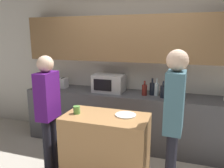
{
  "coord_description": "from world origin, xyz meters",
  "views": [
    {
      "loc": [
        0.84,
        -2.08,
        1.87
      ],
      "look_at": [
        -0.01,
        0.56,
        1.26
      ],
      "focal_mm": 35.0,
      "sensor_mm": 36.0,
      "label": 1
    }
  ],
  "objects_px": {
    "bottle_1": "(152,89)",
    "person_left": "(48,106)",
    "bottle_3": "(163,91)",
    "bottle_6": "(181,91)",
    "bottle_0": "(144,90)",
    "bottle_5": "(176,91)",
    "person_center": "(174,114)",
    "bottle_4": "(170,89)",
    "cup_0": "(77,110)",
    "toaster": "(61,83)",
    "microwave": "(109,83)",
    "bottle_2": "(157,89)",
    "plate_on_island": "(126,115)"
  },
  "relations": [
    {
      "from": "bottle_1",
      "to": "person_left",
      "type": "relative_size",
      "value": 0.17
    },
    {
      "from": "bottle_3",
      "to": "bottle_6",
      "type": "bearing_deg",
      "value": 2.21
    },
    {
      "from": "bottle_6",
      "to": "bottle_0",
      "type": "bearing_deg",
      "value": 176.04
    },
    {
      "from": "bottle_5",
      "to": "person_center",
      "type": "xyz_separation_m",
      "value": [
        0.02,
        -1.11,
        0.01
      ]
    },
    {
      "from": "bottle_0",
      "to": "bottle_6",
      "type": "distance_m",
      "value": 0.57
    },
    {
      "from": "bottle_1",
      "to": "bottle_4",
      "type": "bearing_deg",
      "value": 19.26
    },
    {
      "from": "bottle_5",
      "to": "person_left",
      "type": "relative_size",
      "value": 0.18
    },
    {
      "from": "bottle_6",
      "to": "cup_0",
      "type": "bearing_deg",
      "value": -140.34
    },
    {
      "from": "toaster",
      "to": "person_center",
      "type": "bearing_deg",
      "value": -28.77
    },
    {
      "from": "cup_0",
      "to": "bottle_1",
      "type": "bearing_deg",
      "value": 55.09
    },
    {
      "from": "bottle_3",
      "to": "bottle_4",
      "type": "xyz_separation_m",
      "value": [
        0.09,
        0.21,
        0.0
      ]
    },
    {
      "from": "person_left",
      "to": "bottle_3",
      "type": "bearing_deg",
      "value": 124.0
    },
    {
      "from": "microwave",
      "to": "bottle_1",
      "type": "height_order",
      "value": "microwave"
    },
    {
      "from": "bottle_6",
      "to": "person_left",
      "type": "xyz_separation_m",
      "value": [
        -1.67,
        -1.02,
        -0.08
      ]
    },
    {
      "from": "bottle_2",
      "to": "bottle_5",
      "type": "relative_size",
      "value": 0.96
    },
    {
      "from": "bottle_4",
      "to": "bottle_1",
      "type": "bearing_deg",
      "value": -160.74
    },
    {
      "from": "toaster",
      "to": "person_left",
      "type": "xyz_separation_m",
      "value": [
        0.48,
        -1.13,
        -0.05
      ]
    },
    {
      "from": "bottle_0",
      "to": "bottle_6",
      "type": "bearing_deg",
      "value": -3.96
    },
    {
      "from": "microwave",
      "to": "bottle_4",
      "type": "distance_m",
      "value": 1.02
    },
    {
      "from": "bottle_0",
      "to": "bottle_2",
      "type": "xyz_separation_m",
      "value": [
        0.19,
        0.05,
        0.01
      ]
    },
    {
      "from": "bottle_2",
      "to": "person_left",
      "type": "height_order",
      "value": "person_left"
    },
    {
      "from": "toaster",
      "to": "cup_0",
      "type": "height_order",
      "value": "toaster"
    },
    {
      "from": "bottle_6",
      "to": "plate_on_island",
      "type": "xyz_separation_m",
      "value": [
        -0.64,
        -0.91,
        -0.13
      ]
    },
    {
      "from": "bottle_2",
      "to": "cup_0",
      "type": "xyz_separation_m",
      "value": [
        -0.86,
        -1.12,
        -0.08
      ]
    },
    {
      "from": "person_center",
      "to": "bottle_4",
      "type": "bearing_deg",
      "value": 8.86
    },
    {
      "from": "bottle_1",
      "to": "person_center",
      "type": "relative_size",
      "value": 0.16
    },
    {
      "from": "bottle_0",
      "to": "bottle_6",
      "type": "xyz_separation_m",
      "value": [
        0.57,
        -0.04,
        0.03
      ]
    },
    {
      "from": "bottle_4",
      "to": "bottle_5",
      "type": "bearing_deg",
      "value": -51.64
    },
    {
      "from": "bottle_2",
      "to": "cup_0",
      "type": "relative_size",
      "value": 2.85
    },
    {
      "from": "bottle_5",
      "to": "bottle_6",
      "type": "distance_m",
      "value": 0.1
    },
    {
      "from": "bottle_4",
      "to": "cup_0",
      "type": "height_order",
      "value": "bottle_4"
    },
    {
      "from": "bottle_1",
      "to": "bottle_2",
      "type": "bearing_deg",
      "value": -6.49
    },
    {
      "from": "toaster",
      "to": "plate_on_island",
      "type": "height_order",
      "value": "toaster"
    },
    {
      "from": "bottle_4",
      "to": "bottle_5",
      "type": "relative_size",
      "value": 0.93
    },
    {
      "from": "bottle_6",
      "to": "cup_0",
      "type": "height_order",
      "value": "bottle_6"
    },
    {
      "from": "plate_on_island",
      "to": "bottle_6",
      "type": "bearing_deg",
      "value": 54.95
    },
    {
      "from": "bottle_4",
      "to": "bottle_6",
      "type": "height_order",
      "value": "bottle_6"
    },
    {
      "from": "plate_on_island",
      "to": "cup_0",
      "type": "distance_m",
      "value": 0.62
    },
    {
      "from": "bottle_1",
      "to": "bottle_6",
      "type": "height_order",
      "value": "bottle_6"
    },
    {
      "from": "microwave",
      "to": "plate_on_island",
      "type": "height_order",
      "value": "microwave"
    },
    {
      "from": "person_left",
      "to": "person_center",
      "type": "relative_size",
      "value": 0.94
    },
    {
      "from": "bottle_1",
      "to": "bottle_3",
      "type": "bearing_deg",
      "value": -31.37
    },
    {
      "from": "bottle_4",
      "to": "plate_on_island",
      "type": "distance_m",
      "value": 1.2
    },
    {
      "from": "bottle_2",
      "to": "plate_on_island",
      "type": "distance_m",
      "value": 1.04
    },
    {
      "from": "toaster",
      "to": "bottle_2",
      "type": "bearing_deg",
      "value": -0.5
    },
    {
      "from": "bottle_0",
      "to": "cup_0",
      "type": "relative_size",
      "value": 2.46
    },
    {
      "from": "toaster",
      "to": "bottle_1",
      "type": "distance_m",
      "value": 1.7
    },
    {
      "from": "toaster",
      "to": "bottle_2",
      "type": "distance_m",
      "value": 1.78
    },
    {
      "from": "microwave",
      "to": "toaster",
      "type": "height_order",
      "value": "microwave"
    },
    {
      "from": "toaster",
      "to": "bottle_5",
      "type": "relative_size",
      "value": 0.9
    }
  ]
}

